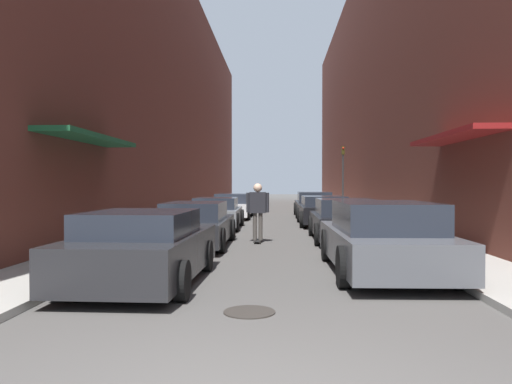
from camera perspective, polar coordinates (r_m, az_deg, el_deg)
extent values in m
plane|color=#4C4947|center=(24.38, 2.08, -3.13)|extent=(114.53, 114.53, 0.00)
cube|color=#A3A099|center=(29.89, -5.75, -2.26)|extent=(1.80, 52.06, 0.12)
cube|color=#A3A099|center=(29.82, 10.12, -2.28)|extent=(1.80, 52.06, 0.12)
cube|color=brown|center=(30.83, -11.20, 10.57)|extent=(4.00, 52.06, 13.79)
cube|color=#1E6038|center=(13.55, -18.44, 5.84)|extent=(1.00, 4.80, 0.12)
cube|color=brown|center=(30.82, 15.63, 11.56)|extent=(4.00, 52.06, 14.85)
cube|color=maroon|center=(13.40, 21.87, 5.87)|extent=(1.00, 4.80, 0.12)
cube|color=#232326|center=(8.93, -12.74, -6.92)|extent=(1.97, 4.15, 0.70)
cube|color=#232833|center=(8.67, -13.11, -3.49)|extent=(1.70, 2.17, 0.40)
cylinder|color=black|center=(10.43, -15.79, -6.96)|extent=(0.18, 0.61, 0.61)
cylinder|color=black|center=(10.01, -5.63, -7.26)|extent=(0.18, 0.61, 0.61)
cylinder|color=black|center=(8.08, -21.58, -9.30)|extent=(0.18, 0.61, 0.61)
cylinder|color=black|center=(7.53, -8.46, -10.00)|extent=(0.18, 0.61, 0.61)
cube|color=#232326|center=(14.04, -6.81, -4.24)|extent=(1.80, 4.66, 0.58)
cube|color=#232833|center=(13.77, -6.98, -2.15)|extent=(1.56, 2.43, 0.48)
cylinder|color=black|center=(15.62, -9.04, -4.26)|extent=(0.18, 0.64, 0.64)
cylinder|color=black|center=(15.36, -2.78, -4.33)|extent=(0.18, 0.64, 0.64)
cylinder|color=black|center=(12.83, -11.65, -5.40)|extent=(0.18, 0.64, 0.64)
cylinder|color=black|center=(12.52, -4.03, -5.54)|extent=(0.18, 0.64, 0.64)
cube|color=gray|center=(19.43, -4.51, -2.75)|extent=(1.85, 4.09, 0.59)
cube|color=#232833|center=(19.20, -4.59, -1.28)|extent=(1.60, 2.14, 0.43)
cylinder|color=black|center=(20.80, -6.45, -2.91)|extent=(0.18, 0.67, 0.67)
cylinder|color=black|center=(20.60, -1.68, -2.94)|extent=(0.18, 0.67, 0.67)
cylinder|color=black|center=(18.33, -7.69, -3.43)|extent=(0.18, 0.67, 0.67)
cylinder|color=black|center=(18.10, -2.28, -3.48)|extent=(0.18, 0.67, 0.67)
cube|color=silver|center=(25.22, -2.67, -1.92)|extent=(1.76, 4.74, 0.60)
cube|color=#232833|center=(24.96, -2.72, -0.73)|extent=(1.54, 2.47, 0.47)
cylinder|color=black|center=(26.78, -4.21, -2.09)|extent=(0.18, 0.63, 0.63)
cylinder|color=black|center=(26.63, -0.53, -2.11)|extent=(0.18, 0.63, 0.63)
cylinder|color=black|center=(23.87, -5.05, -2.46)|extent=(0.18, 0.63, 0.63)
cylinder|color=black|center=(23.70, -0.93, -2.49)|extent=(0.18, 0.63, 0.63)
cube|color=#515459|center=(10.05, 14.25, -6.04)|extent=(2.01, 4.78, 0.64)
cube|color=#232833|center=(9.77, 14.55, -2.74)|extent=(1.74, 2.50, 0.55)
cylinder|color=black|center=(11.38, 8.03, -6.02)|extent=(0.18, 0.71, 0.71)
cylinder|color=black|center=(11.71, 17.36, -5.86)|extent=(0.18, 0.71, 0.71)
cylinder|color=black|center=(8.48, 9.93, -8.43)|extent=(0.18, 0.71, 0.71)
cylinder|color=black|center=(8.92, 22.22, -8.02)|extent=(0.18, 0.71, 0.71)
cube|color=black|center=(15.47, 10.05, -3.70)|extent=(1.86, 4.28, 0.62)
cube|color=#232833|center=(15.22, 10.16, -1.69)|extent=(1.63, 2.23, 0.48)
cylinder|color=black|center=(16.71, 6.37, -3.91)|extent=(0.18, 0.64, 0.64)
cylinder|color=black|center=(16.92, 12.51, -3.87)|extent=(0.18, 0.64, 0.64)
cylinder|color=black|center=(14.07, 7.08, -4.83)|extent=(0.18, 0.64, 0.64)
cylinder|color=black|center=(14.33, 14.34, -4.75)|extent=(0.18, 0.64, 0.64)
cube|color=black|center=(21.12, 7.69, -2.40)|extent=(2.01, 4.59, 0.64)
cube|color=#232833|center=(20.87, 7.75, -1.01)|extent=(1.74, 2.40, 0.40)
cylinder|color=black|center=(22.48, 4.95, -2.63)|extent=(0.18, 0.66, 0.66)
cylinder|color=black|center=(22.64, 9.78, -2.62)|extent=(0.18, 0.66, 0.66)
cylinder|color=black|center=(19.66, 5.28, -3.15)|extent=(0.18, 0.66, 0.66)
cylinder|color=black|center=(19.84, 10.80, -3.12)|extent=(0.18, 0.66, 0.66)
cube|color=black|center=(26.41, 6.62, -1.74)|extent=(1.88, 4.63, 0.62)
cube|color=#232833|center=(26.16, 6.66, -0.54)|extent=(1.65, 2.41, 0.50)
cylinder|color=black|center=(27.80, 4.53, -1.92)|extent=(0.18, 0.69, 0.69)
cylinder|color=black|center=(27.92, 8.29, -1.91)|extent=(0.18, 0.69, 0.69)
cylinder|color=black|center=(24.94, 4.75, -2.25)|extent=(0.18, 0.69, 0.69)
cylinder|color=black|center=(25.08, 8.94, -2.24)|extent=(0.18, 0.69, 0.69)
cube|color=black|center=(14.71, 0.19, -5.56)|extent=(0.20, 0.78, 0.02)
cylinder|color=beige|center=(14.97, -0.06, -5.59)|extent=(0.03, 0.06, 0.06)
cylinder|color=beige|center=(14.96, 0.53, -5.60)|extent=(0.03, 0.06, 0.06)
cylinder|color=beige|center=(14.47, -0.15, -5.82)|extent=(0.03, 0.06, 0.06)
cylinder|color=beige|center=(14.47, 0.45, -5.82)|extent=(0.03, 0.06, 0.06)
cylinder|color=#47423D|center=(14.68, -0.13, -3.97)|extent=(0.12, 0.12, 0.80)
cylinder|color=#47423D|center=(14.67, 0.52, -3.98)|extent=(0.12, 0.12, 0.80)
cube|color=#232328|center=(14.63, 0.19, -1.21)|extent=(0.48, 0.21, 0.61)
sphere|color=beige|center=(14.62, 0.19, 0.49)|extent=(0.26, 0.26, 0.26)
cylinder|color=#232328|center=(14.64, -0.92, -1.21)|extent=(0.10, 0.10, 0.58)
cylinder|color=#232328|center=(14.62, 1.32, -1.22)|extent=(0.10, 0.10, 0.58)
cylinder|color=#332D28|center=(6.90, -0.76, -13.54)|extent=(0.70, 0.70, 0.02)
cylinder|color=#2D2D2D|center=(27.23, 9.91, 1.37)|extent=(0.10, 0.10, 3.63)
cube|color=#332D0F|center=(27.28, 9.92, 4.71)|extent=(0.16, 0.16, 0.45)
sphere|color=red|center=(27.21, 9.94, 4.96)|extent=(0.11, 0.11, 0.11)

